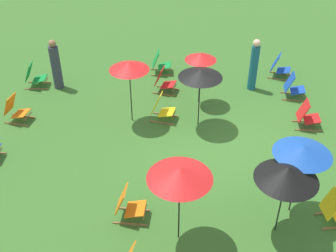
# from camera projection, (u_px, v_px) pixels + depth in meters

# --- Properties ---
(ground_plane) EXTENTS (40.00, 40.00, 0.00)m
(ground_plane) POSITION_uv_depth(u_px,v_px,m) (211.00, 143.00, 11.68)
(ground_plane) COLOR #386B28
(deckchair_0) EXTENTS (0.66, 0.86, 0.83)m
(deckchair_0) POSITION_uv_depth(u_px,v_px,m) (279.00, 67.00, 14.52)
(deckchair_0) COLOR olive
(deckchair_0) RESTS_ON ground
(deckchair_2) EXTENTS (0.52, 0.79, 0.83)m
(deckchair_2) POSITION_uv_depth(u_px,v_px,m) (293.00, 87.00, 13.41)
(deckchair_2) COLOR olive
(deckchair_2) RESTS_ON ground
(deckchair_3) EXTENTS (0.50, 0.77, 0.83)m
(deckchair_3) POSITION_uv_depth(u_px,v_px,m) (129.00, 205.00, 9.26)
(deckchair_3) COLOR olive
(deckchair_3) RESTS_ON ground
(deckchair_4) EXTENTS (0.48, 0.76, 0.83)m
(deckchair_4) POSITION_uv_depth(u_px,v_px,m) (307.00, 116.00, 12.10)
(deckchair_4) COLOR olive
(deckchair_4) RESTS_ON ground
(deckchair_6) EXTENTS (0.62, 0.84, 0.83)m
(deckchair_6) POSITION_uv_depth(u_px,v_px,m) (164.00, 81.00, 13.71)
(deckchair_6) COLOR olive
(deckchair_6) RESTS_ON ground
(deckchair_7) EXTENTS (0.54, 0.80, 0.83)m
(deckchair_7) POSITION_uv_depth(u_px,v_px,m) (160.00, 63.00, 14.75)
(deckchair_7) COLOR olive
(deckchair_7) RESTS_ON ground
(deckchair_8) EXTENTS (0.60, 0.83, 0.83)m
(deckchair_8) POSITION_uv_depth(u_px,v_px,m) (16.00, 110.00, 12.35)
(deckchair_8) COLOR olive
(deckchair_8) RESTS_ON ground
(deckchair_9) EXTENTS (0.60, 0.83, 0.83)m
(deckchair_9) POSITION_uv_depth(u_px,v_px,m) (162.00, 109.00, 12.40)
(deckchair_9) COLOR olive
(deckchair_9) RESTS_ON ground
(deckchair_10) EXTENTS (0.53, 0.79, 0.83)m
(deckchair_10) POSITION_uv_depth(u_px,v_px,m) (34.00, 76.00, 13.99)
(deckchair_10) COLOR olive
(deckchair_10) RESTS_ON ground
(deckchair_12) EXTENTS (0.60, 0.83, 0.83)m
(deckchair_12) POSITION_uv_depth(u_px,v_px,m) (336.00, 209.00, 9.17)
(deckchair_12) COLOR olive
(deckchair_12) RESTS_ON ground
(umbrella_0) EXTENTS (1.28, 1.28, 1.78)m
(umbrella_0) POSITION_uv_depth(u_px,v_px,m) (287.00, 173.00, 8.24)
(umbrella_0) COLOR black
(umbrella_0) RESTS_ON ground
(umbrella_1) EXTENTS (1.22, 1.22, 1.84)m
(umbrella_1) POSITION_uv_depth(u_px,v_px,m) (303.00, 150.00, 8.65)
(umbrella_1) COLOR black
(umbrella_1) RESTS_ON ground
(umbrella_2) EXTENTS (0.94, 0.94, 1.69)m
(umbrella_2) POSITION_uv_depth(u_px,v_px,m) (201.00, 56.00, 12.49)
(umbrella_2) COLOR black
(umbrella_2) RESTS_ON ground
(umbrella_3) EXTENTS (1.28, 1.28, 1.94)m
(umbrella_3) POSITION_uv_depth(u_px,v_px,m) (180.00, 173.00, 7.97)
(umbrella_3) COLOR black
(umbrella_3) RESTS_ON ground
(umbrella_4) EXTENTS (1.11, 1.11, 1.91)m
(umbrella_4) POSITION_uv_depth(u_px,v_px,m) (129.00, 66.00, 11.54)
(umbrella_4) COLOR black
(umbrella_4) RESTS_ON ground
(umbrella_5) EXTENTS (1.22, 1.22, 1.79)m
(umbrella_5) POSITION_uv_depth(u_px,v_px,m) (200.00, 73.00, 11.44)
(umbrella_5) COLOR black
(umbrella_5) RESTS_ON ground
(person_0) EXTENTS (0.38, 0.38, 1.74)m
(person_0) POSITION_uv_depth(u_px,v_px,m) (254.00, 65.00, 13.57)
(person_0) COLOR #195972
(person_0) RESTS_ON ground
(person_1) EXTENTS (0.44, 0.44, 1.69)m
(person_1) POSITION_uv_depth(u_px,v_px,m) (56.00, 66.00, 13.67)
(person_1) COLOR #333847
(person_1) RESTS_ON ground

